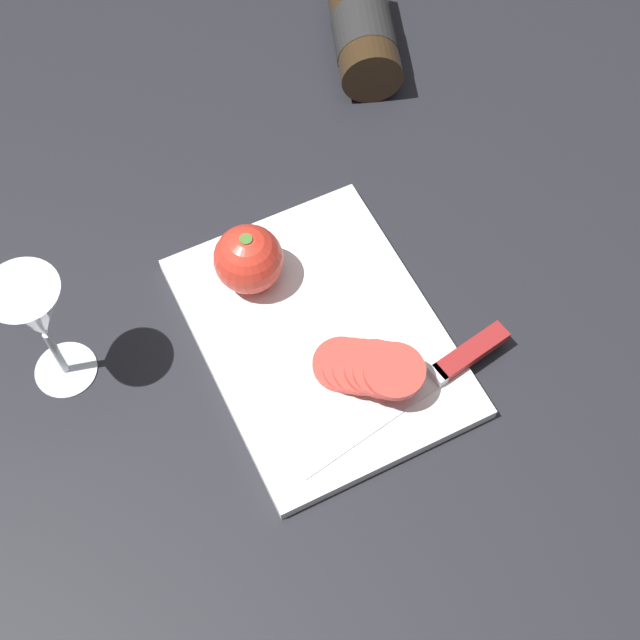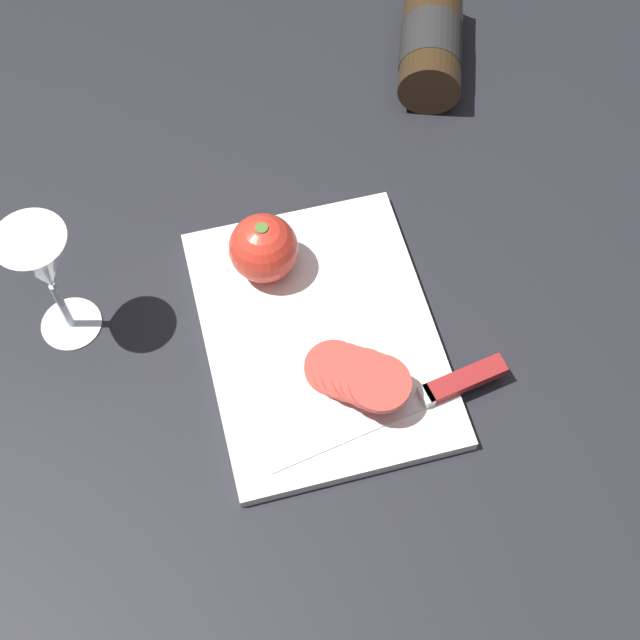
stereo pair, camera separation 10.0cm
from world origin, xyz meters
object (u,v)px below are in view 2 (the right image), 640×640
knife (440,391)px  wine_bottle (432,37)px  wine_glass (43,267)px  tomato_slice_stack_near (356,375)px  whole_tomato (264,248)px

knife → wine_bottle: bearing=-116.6°
wine_glass → knife: size_ratio=0.62×
wine_glass → tomato_slice_stack_near: bearing=61.0°
wine_glass → tomato_slice_stack_near: 0.35m
wine_bottle → knife: size_ratio=1.07×
wine_glass → knife: bearing=62.8°
knife → whole_tomato: bearing=-64.2°
whole_tomato → tomato_slice_stack_near: whole_tomato is taller
wine_bottle → tomato_slice_stack_near: 0.53m
whole_tomato → tomato_slice_stack_near: bearing=19.7°
wine_glass → whole_tomato: wine_glass is taller
wine_glass → knife: wine_glass is taller
wine_glass → tomato_slice_stack_near: (0.17, 0.30, -0.09)m
wine_bottle → knife: 0.52m
knife → tomato_slice_stack_near: (-0.03, -0.09, 0.02)m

